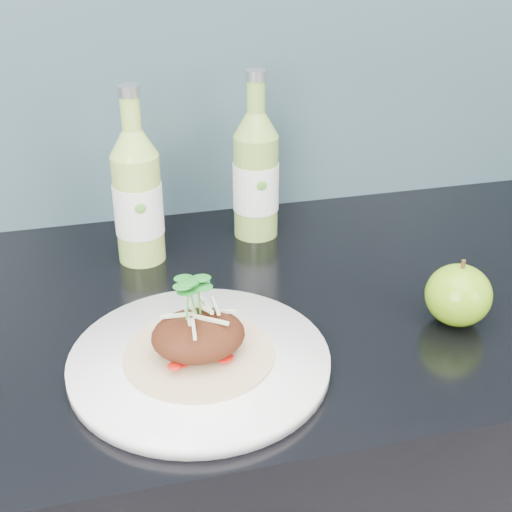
% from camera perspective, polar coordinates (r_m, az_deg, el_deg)
% --- Properties ---
extents(dinner_plate, '(0.38, 0.38, 0.02)m').
position_cam_1_polar(dinner_plate, '(0.80, -4.54, -8.41)').
color(dinner_plate, white).
rests_on(dinner_plate, kitchen_counter).
extents(pork_taco, '(0.17, 0.17, 0.10)m').
position_cam_1_polar(pork_taco, '(0.78, -4.65, -6.21)').
color(pork_taco, tan).
rests_on(pork_taco, dinner_plate).
extents(green_apple, '(0.10, 0.10, 0.09)m').
position_cam_1_polar(green_apple, '(0.90, 15.89, -3.02)').
color(green_apple, '#4C8D0F').
rests_on(green_apple, kitchen_counter).
extents(cider_bottle_left, '(0.07, 0.07, 0.25)m').
position_cam_1_polar(cider_bottle_left, '(1.00, -9.45, 4.67)').
color(cider_bottle_left, '#9FC652').
rests_on(cider_bottle_left, kitchen_counter).
extents(cider_bottle_right, '(0.08, 0.08, 0.25)m').
position_cam_1_polar(cider_bottle_right, '(1.06, -0.01, 6.46)').
color(cider_bottle_right, '#85AC47').
rests_on(cider_bottle_right, kitchen_counter).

